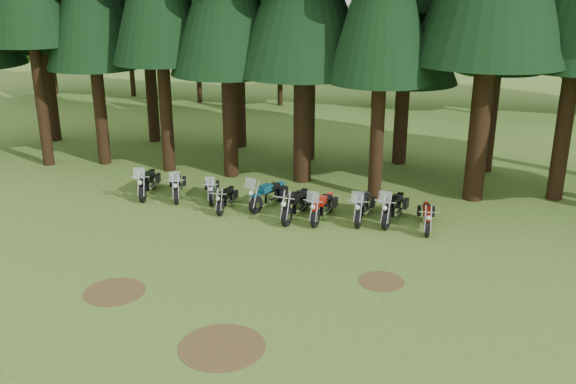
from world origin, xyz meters
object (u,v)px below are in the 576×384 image
motorcycle_5 (296,205)px  motorcycle_2 (211,190)px  motorcycle_4 (268,195)px  motorcycle_9 (427,217)px  motorcycle_8 (393,209)px  motorcycle_7 (362,207)px  motorcycle_1 (177,186)px  motorcycle_0 (147,183)px  motorcycle_6 (322,207)px  motorcycle_3 (226,199)px

motorcycle_5 → motorcycle_2: bearing=172.1°
motorcycle_4 → motorcycle_9: bearing=13.2°
motorcycle_8 → motorcycle_9: size_ratio=1.17×
motorcycle_7 → motorcycle_1: bearing=177.9°
motorcycle_5 → motorcycle_7: motorcycle_7 is taller
motorcycle_0 → motorcycle_6: motorcycle_0 is taller
motorcycle_7 → motorcycle_8: motorcycle_8 is taller
motorcycle_4 → motorcycle_6: size_ratio=1.01×
motorcycle_7 → motorcycle_4: bearing=175.9°
motorcycle_1 → motorcycle_5: (5.23, -1.05, 0.03)m
motorcycle_4 → motorcycle_5: size_ratio=0.96×
motorcycle_6 → motorcycle_8: 2.62m
motorcycle_0 → motorcycle_8: motorcycle_8 is taller
motorcycle_8 → motorcycle_4: bearing=-172.8°
motorcycle_4 → motorcycle_7: motorcycle_4 is taller
motorcycle_9 → motorcycle_1: bearing=169.8°
motorcycle_1 → motorcycle_8: motorcycle_8 is taller
motorcycle_8 → motorcycle_2: bearing=-173.7°
motorcycle_1 → motorcycle_3: (2.37, -0.80, -0.07)m
motorcycle_1 → motorcycle_3: 2.51m
motorcycle_0 → motorcycle_3: bearing=-23.8°
motorcycle_9 → motorcycle_8: bearing=157.3°
motorcycle_2 → motorcycle_8: motorcycle_8 is taller
motorcycle_3 → motorcycle_6: (3.87, -0.21, 0.08)m
motorcycle_0 → motorcycle_9: size_ratio=1.16×
motorcycle_3 → motorcycle_8: 6.46m
motorcycle_3 → motorcycle_7: size_ratio=0.84×
motorcycle_0 → motorcycle_4: 5.24m
motorcycle_6 → motorcycle_7: bearing=20.9°
motorcycle_2 → motorcycle_7: 6.30m
motorcycle_0 → motorcycle_2: 2.77m
motorcycle_4 → motorcycle_5: 1.55m
motorcycle_7 → motorcycle_9: size_ratio=1.13×
motorcycle_4 → motorcycle_8: size_ratio=0.96×
motorcycle_0 → motorcycle_5: 6.62m
motorcycle_1 → motorcycle_6: bearing=-29.4°
motorcycle_6 → motorcycle_0: bearing=-179.4°
motorcycle_0 → motorcycle_4: bearing=-13.9°
motorcycle_0 → motorcycle_4: (5.24, -0.20, -0.01)m
motorcycle_2 → motorcycle_6: motorcycle_6 is taller
motorcycle_5 → motorcycle_8: size_ratio=1.00×
motorcycle_2 → motorcycle_8: (7.37, -0.68, 0.09)m
motorcycle_6 → motorcycle_9: size_ratio=1.11×
motorcycle_4 → motorcycle_9: (6.14, -0.78, -0.07)m
motorcycle_4 → motorcycle_3: bearing=-138.8°
motorcycle_2 → motorcycle_1: bearing=165.8°
motorcycle_3 → motorcycle_9: motorcycle_9 is taller
motorcycle_7 → motorcycle_6: bearing=-164.2°
motorcycle_5 → motorcycle_3: bearing=-176.1°
motorcycle_7 → motorcycle_0: bearing=178.7°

